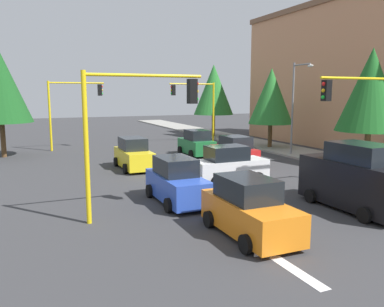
{
  "coord_description": "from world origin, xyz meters",
  "views": [
    {
      "loc": [
        20.28,
        -9.51,
        4.76
      ],
      "look_at": [
        -0.89,
        -0.4,
        1.2
      ],
      "focal_mm": 36.65,
      "sensor_mm": 36.0,
      "label": 1
    }
  ],
  "objects": [
    {
      "name": "tree_roadside_mid",
      "position": [
        -8.0,
        10.0,
        4.49
      ],
      "size": [
        3.77,
        3.77,
        6.86
      ],
      "color": "brown",
      "rests_on": "ground"
    },
    {
      "name": "tree_roadside_near",
      "position": [
        2.0,
        10.5,
        4.95
      ],
      "size": [
        4.13,
        4.13,
        7.55
      ],
      "color": "brown",
      "rests_on": "ground"
    },
    {
      "name": "traffic_signal_far_left",
      "position": [
        -14.0,
        5.71,
        4.07
      ],
      "size": [
        0.36,
        4.59,
        5.76
      ],
      "color": "yellow",
      "rests_on": "ground"
    },
    {
      "name": "traffic_signal_far_right",
      "position": [
        -14.0,
        -5.71,
        4.07
      ],
      "size": [
        0.36,
        4.59,
        5.75
      ],
      "color": "yellow",
      "rests_on": "ground"
    },
    {
      "name": "car_white",
      "position": [
        2.0,
        0.53,
        0.9
      ],
      "size": [
        2.0,
        4.03,
        1.98
      ],
      "color": "white",
      "rests_on": "ground"
    },
    {
      "name": "traffic_signal_near_left",
      "position": [
        6.0,
        5.69,
        3.97
      ],
      "size": [
        0.36,
        4.59,
        5.61
      ],
      "color": "yellow",
      "rests_on": "ground"
    },
    {
      "name": "tree_roadside_far",
      "position": [
        -18.0,
        9.5,
        5.12
      ],
      "size": [
        4.27,
        4.27,
        7.8
      ],
      "color": "brown",
      "rests_on": "ground"
    },
    {
      "name": "car_blue",
      "position": [
        4.61,
        -3.5,
        0.9
      ],
      "size": [
        4.1,
        1.95,
        1.98
      ],
      "color": "blue",
      "rests_on": "ground"
    },
    {
      "name": "lane_arrow_near",
      "position": [
        11.51,
        -3.0,
        0.01
      ],
      "size": [
        2.4,
        1.1,
        1.1
      ],
      "color": "silver",
      "rests_on": "ground"
    },
    {
      "name": "delivery_van_black",
      "position": [
        8.54,
        2.85,
        1.28
      ],
      "size": [
        4.8,
        2.22,
        2.77
      ],
      "color": "black",
      "rests_on": "ground"
    },
    {
      "name": "street_lamp_curbside",
      "position": [
        -3.61,
        9.2,
        4.35
      ],
      "size": [
        2.15,
        0.28,
        7.0
      ],
      "color": "slate",
      "rests_on": "ground"
    },
    {
      "name": "car_red",
      "position": [
        -2.15,
        3.2,
        0.9
      ],
      "size": [
        3.78,
        2.04,
        1.98
      ],
      "color": "red",
      "rests_on": "ground"
    },
    {
      "name": "car_green",
      "position": [
        -7.09,
        2.65,
        0.9
      ],
      "size": [
        3.62,
        2.03,
        1.98
      ],
      "color": "#1E7238",
      "rests_on": "ground"
    },
    {
      "name": "traffic_signal_near_right",
      "position": [
        6.0,
        -5.68,
        3.94
      ],
      "size": [
        0.36,
        4.59,
        5.56
      ],
      "color": "yellow",
      "rests_on": "ground"
    },
    {
      "name": "apartment_block",
      "position": [
        -5.33,
        18.5,
        6.34
      ],
      "size": [
        25.38,
        9.3,
        12.65
      ],
      "color": "tan",
      "rests_on": "ground"
    },
    {
      "name": "sidewalk_kerb",
      "position": [
        -5.0,
        10.5,
        0.07
      ],
      "size": [
        80.0,
        4.0,
        0.15
      ],
      "primitive_type": "cube",
      "color": "gray",
      "rests_on": "ground"
    },
    {
      "name": "ground_plane",
      "position": [
        0.0,
        0.0,
        0.0
      ],
      "size": [
        120.0,
        120.0,
        0.0
      ],
      "primitive_type": "plane",
      "color": "#353538"
    },
    {
      "name": "car_orange",
      "position": [
        9.38,
        -2.74,
        0.9
      ],
      "size": [
        4.09,
        2.02,
        1.98
      ],
      "color": "orange",
      "rests_on": "ground"
    },
    {
      "name": "car_yellow",
      "position": [
        -3.69,
        -3.23,
        0.9
      ],
      "size": [
        4.15,
        1.94,
        1.98
      ],
      "color": "yellow",
      "rests_on": "ground"
    }
  ]
}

